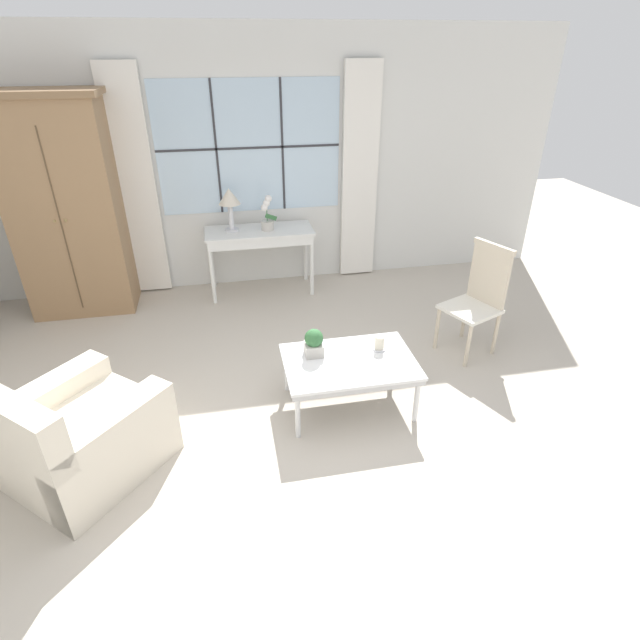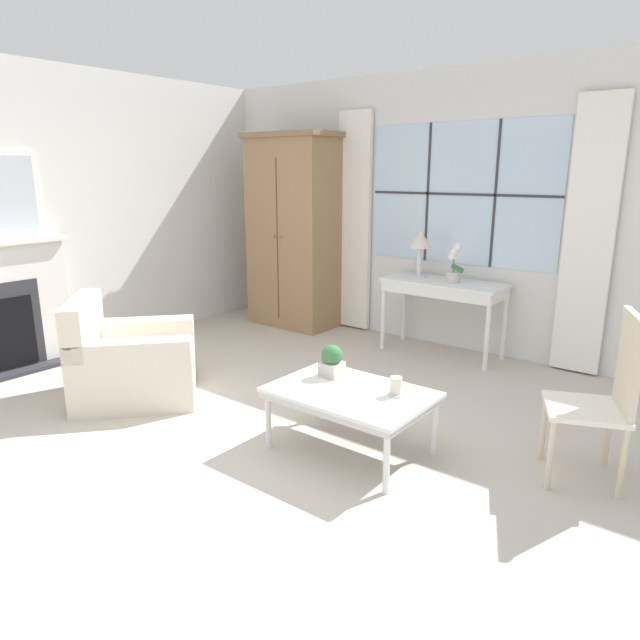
{
  "view_description": "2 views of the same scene",
  "coord_description": "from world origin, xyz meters",
  "px_view_note": "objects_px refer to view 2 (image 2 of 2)",
  "views": [
    {
      "loc": [
        -0.36,
        -2.73,
        2.61
      ],
      "look_at": [
        0.31,
        0.59,
        0.71
      ],
      "focal_mm": 28.0,
      "sensor_mm": 36.0,
      "label": 1
    },
    {
      "loc": [
        2.48,
        -2.45,
        1.82
      ],
      "look_at": [
        0.21,
        0.45,
        0.85
      ],
      "focal_mm": 32.0,
      "sensor_mm": 36.0,
      "label": 2
    }
  ],
  "objects_px": {
    "console_table": "(444,290)",
    "armchair_upholstered": "(132,364)",
    "potted_orchid": "(454,267)",
    "potted_plant_small": "(332,361)",
    "pillar_candle": "(396,387)",
    "table_lamp": "(420,243)",
    "armoire": "(294,232)",
    "side_chair_wooden": "(607,390)",
    "coffee_table": "(351,396)"
  },
  "relations": [
    {
      "from": "console_table",
      "to": "armchair_upholstered",
      "type": "distance_m",
      "value": 3.03
    },
    {
      "from": "table_lamp",
      "to": "potted_plant_small",
      "type": "height_order",
      "value": "table_lamp"
    },
    {
      "from": "pillar_candle",
      "to": "potted_orchid",
      "type": "bearing_deg",
      "value": 106.75
    },
    {
      "from": "console_table",
      "to": "side_chair_wooden",
      "type": "bearing_deg",
      "value": -41.9
    },
    {
      "from": "armoire",
      "to": "potted_plant_small",
      "type": "relative_size",
      "value": 9.89
    },
    {
      "from": "armoire",
      "to": "potted_orchid",
      "type": "relative_size",
      "value": 5.75
    },
    {
      "from": "console_table",
      "to": "side_chair_wooden",
      "type": "distance_m",
      "value": 2.5
    },
    {
      "from": "potted_orchid",
      "to": "potted_plant_small",
      "type": "bearing_deg",
      "value": -86.73
    },
    {
      "from": "table_lamp",
      "to": "pillar_candle",
      "type": "distance_m",
      "value": 2.52
    },
    {
      "from": "side_chair_wooden",
      "to": "pillar_candle",
      "type": "relative_size",
      "value": 7.72
    },
    {
      "from": "armchair_upholstered",
      "to": "pillar_candle",
      "type": "distance_m",
      "value": 2.27
    },
    {
      "from": "potted_orchid",
      "to": "pillar_candle",
      "type": "xyz_separation_m",
      "value": [
        0.65,
        -2.16,
        -0.42
      ]
    },
    {
      "from": "table_lamp",
      "to": "armchair_upholstered",
      "type": "distance_m",
      "value": 3.01
    },
    {
      "from": "armchair_upholstered",
      "to": "side_chair_wooden",
      "type": "bearing_deg",
      "value": 15.83
    },
    {
      "from": "table_lamp",
      "to": "coffee_table",
      "type": "height_order",
      "value": "table_lamp"
    },
    {
      "from": "coffee_table",
      "to": "potted_plant_small",
      "type": "bearing_deg",
      "value": 152.13
    },
    {
      "from": "armoire",
      "to": "console_table",
      "type": "relative_size",
      "value": 1.85
    },
    {
      "from": "pillar_candle",
      "to": "potted_plant_small",
      "type": "bearing_deg",
      "value": 176.84
    },
    {
      "from": "armoire",
      "to": "armchair_upholstered",
      "type": "relative_size",
      "value": 1.78
    },
    {
      "from": "potted_plant_small",
      "to": "table_lamp",
      "type": "bearing_deg",
      "value": 103.41
    },
    {
      "from": "table_lamp",
      "to": "pillar_candle",
      "type": "bearing_deg",
      "value": -64.56
    },
    {
      "from": "console_table",
      "to": "table_lamp",
      "type": "height_order",
      "value": "table_lamp"
    },
    {
      "from": "console_table",
      "to": "coffee_table",
      "type": "height_order",
      "value": "console_table"
    },
    {
      "from": "potted_orchid",
      "to": "armchair_upholstered",
      "type": "bearing_deg",
      "value": -121.12
    },
    {
      "from": "armchair_upholstered",
      "to": "coffee_table",
      "type": "xyz_separation_m",
      "value": [
        1.95,
        0.33,
        0.11
      ]
    },
    {
      "from": "table_lamp",
      "to": "coffee_table",
      "type": "relative_size",
      "value": 0.46
    },
    {
      "from": "console_table",
      "to": "table_lamp",
      "type": "xyz_separation_m",
      "value": [
        -0.3,
        0.03,
        0.44
      ]
    },
    {
      "from": "side_chair_wooden",
      "to": "pillar_candle",
      "type": "distance_m",
      "value": 1.22
    },
    {
      "from": "potted_orchid",
      "to": "coffee_table",
      "type": "distance_m",
      "value": 2.36
    },
    {
      "from": "console_table",
      "to": "pillar_candle",
      "type": "relative_size",
      "value": 8.91
    },
    {
      "from": "console_table",
      "to": "potted_plant_small",
      "type": "height_order",
      "value": "console_table"
    },
    {
      "from": "table_lamp",
      "to": "armchair_upholstered",
      "type": "xyz_separation_m",
      "value": [
        -1.17,
        -2.64,
        -0.83
      ]
    },
    {
      "from": "armoire",
      "to": "console_table",
      "type": "height_order",
      "value": "armoire"
    },
    {
      "from": "coffee_table",
      "to": "pillar_candle",
      "type": "bearing_deg",
      "value": 21.27
    },
    {
      "from": "armoire",
      "to": "pillar_candle",
      "type": "xyz_separation_m",
      "value": [
        2.69,
        -2.15,
        -0.63
      ]
    },
    {
      "from": "potted_orchid",
      "to": "potted_plant_small",
      "type": "xyz_separation_m",
      "value": [
        0.12,
        -2.14,
        -0.36
      ]
    },
    {
      "from": "table_lamp",
      "to": "coffee_table",
      "type": "xyz_separation_m",
      "value": [
        0.77,
        -2.31,
        -0.72
      ]
    },
    {
      "from": "table_lamp",
      "to": "side_chair_wooden",
      "type": "xyz_separation_m",
      "value": [
        2.16,
        -1.7,
        -0.53
      ]
    },
    {
      "from": "console_table",
      "to": "armchair_upholstered",
      "type": "xyz_separation_m",
      "value": [
        -1.47,
        -2.61,
        -0.39
      ]
    },
    {
      "from": "coffee_table",
      "to": "potted_plant_small",
      "type": "distance_m",
      "value": 0.33
    },
    {
      "from": "table_lamp",
      "to": "pillar_candle",
      "type": "relative_size",
      "value": 3.52
    },
    {
      "from": "armchair_upholstered",
      "to": "pillar_candle",
      "type": "bearing_deg",
      "value": 11.14
    },
    {
      "from": "armoire",
      "to": "console_table",
      "type": "xyz_separation_m",
      "value": [
        1.94,
        0.02,
        -0.45
      ]
    },
    {
      "from": "potted_plant_small",
      "to": "side_chair_wooden",
      "type": "bearing_deg",
      "value": 16.26
    },
    {
      "from": "armoire",
      "to": "armchair_upholstered",
      "type": "distance_m",
      "value": 2.76
    },
    {
      "from": "console_table",
      "to": "potted_orchid",
      "type": "relative_size",
      "value": 3.1
    },
    {
      "from": "armoire",
      "to": "table_lamp",
      "type": "xyz_separation_m",
      "value": [
        1.64,
        0.05,
        -0.01
      ]
    },
    {
      "from": "armoire",
      "to": "side_chair_wooden",
      "type": "distance_m",
      "value": 4.17
    },
    {
      "from": "armoire",
      "to": "potted_plant_small",
      "type": "distance_m",
      "value": 3.08
    },
    {
      "from": "potted_plant_small",
      "to": "pillar_candle",
      "type": "relative_size",
      "value": 1.67
    }
  ]
}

